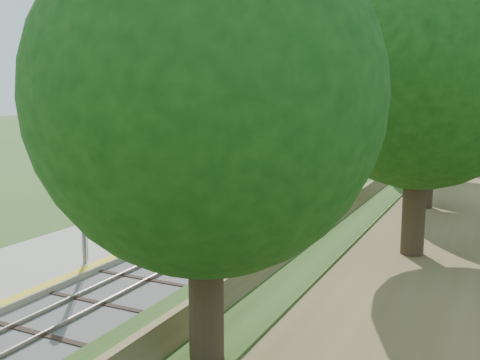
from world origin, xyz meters
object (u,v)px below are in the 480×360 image
at_px(train, 406,130).
at_px(station_building, 192,135).
at_px(signal_gantry, 402,120).
at_px(signal_platform, 81,186).
at_px(signal_farside, 371,158).
at_px(lamppost_far, 189,186).

bearing_deg(train, station_building, -107.43).
height_order(signal_gantry, train, signal_gantry).
xyz_separation_m(signal_gantry, signal_platform, (-5.37, -53.01, -0.81)).
bearing_deg(signal_farside, station_building, 153.92).
bearing_deg(lamppost_far, signal_gantry, 81.32).
distance_m(station_building, lamppost_far, 19.89).
xyz_separation_m(lamppost_far, signal_platform, (1.05, -10.95, 1.76)).
bearing_deg(train, signal_gantry, -82.81).
xyz_separation_m(station_building, signal_gantry, (16.47, 24.99, 0.73)).
distance_m(lamppost_far, signal_platform, 11.14).
xyz_separation_m(train, signal_platform, (-2.90, -72.59, 1.60)).
bearing_deg(signal_farside, signal_gantry, 96.10).
distance_m(train, lamppost_far, 61.76).
bearing_deg(signal_platform, signal_gantry, 84.21).
relative_size(lamppost_far, signal_platform, 0.71).
xyz_separation_m(signal_gantry, signal_farside, (3.73, -34.88, -0.99)).
distance_m(station_building, signal_farside, 22.49).
distance_m(signal_gantry, train, 19.88).
relative_size(station_building, lamppost_far, 2.06).
height_order(train, signal_farside, signal_farside).
bearing_deg(signal_platform, station_building, 111.61).
bearing_deg(station_building, signal_farside, -26.08).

